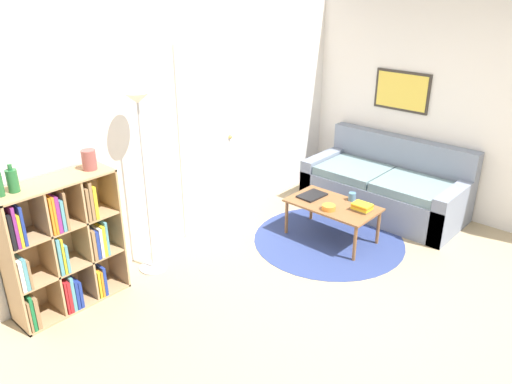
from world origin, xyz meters
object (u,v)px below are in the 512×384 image
object	(u,v)px
floor_lamp	(141,134)
coffee_table	(332,207)
cup	(352,197)
bottle_middle	(13,180)
bookshelf	(60,247)
laptop	(312,195)
bowl	(329,207)
couch	(387,188)
vase_on_shelf	(89,160)

from	to	relation	value
floor_lamp	coffee_table	distance (m)	2.18
cup	bottle_middle	world-z (taller)	bottle_middle
bookshelf	bottle_middle	bearing A→B (deg)	178.70
floor_lamp	laptop	world-z (taller)	floor_lamp
laptop	bottle_middle	bearing A→B (deg)	164.90
bookshelf	bottle_middle	distance (m)	0.73
bookshelf	bowl	xyz separation A→B (m)	(2.38, -1.08, -0.13)
bookshelf	cup	world-z (taller)	bookshelf
cup	bottle_middle	distance (m)	3.31
floor_lamp	coffee_table	xyz separation A→B (m)	(1.68, -0.96, -1.01)
couch	bowl	size ratio (longest dim) A/B	13.01
bookshelf	bowl	bearing A→B (deg)	-24.42
couch	vase_on_shelf	distance (m)	3.54
cup	floor_lamp	bearing A→B (deg)	150.69
cup	vase_on_shelf	world-z (taller)	vase_on_shelf
laptop	vase_on_shelf	distance (m)	2.44
vase_on_shelf	cup	bearing A→B (deg)	-25.55
laptop	vase_on_shelf	size ratio (longest dim) A/B	1.87
bottle_middle	bookshelf	bearing A→B (deg)	-1.30
couch	bowl	xyz separation A→B (m)	(-1.21, 0.03, 0.16)
bookshelf	cup	size ratio (longest dim) A/B	12.97
floor_lamp	couch	world-z (taller)	floor_lamp
couch	cup	world-z (taller)	couch
cup	couch	bearing A→B (deg)	1.70
couch	bottle_middle	bearing A→B (deg)	163.82
laptop	coffee_table	bearing A→B (deg)	-92.76
bowl	cup	xyz separation A→B (m)	(0.36, -0.06, 0.02)
bowl	bookshelf	bearing A→B (deg)	155.58
coffee_table	couch	bearing A→B (deg)	-4.22
coffee_table	cup	bearing A→B (deg)	-25.87
bottle_middle	floor_lamp	bearing A→B (deg)	-4.17
cup	bowl	bearing A→B (deg)	171.25
coffee_table	vase_on_shelf	xyz separation A→B (m)	(-2.16, 1.03, 0.88)
bottle_middle	vase_on_shelf	world-z (taller)	bottle_middle
bookshelf	cup	bearing A→B (deg)	-22.51
bowl	bottle_middle	distance (m)	2.97
coffee_table	laptop	xyz separation A→B (m)	(0.01, 0.28, 0.05)
coffee_table	laptop	size ratio (longest dim) A/B	3.00
couch	laptop	size ratio (longest dim) A/B	5.83
coffee_table	laptop	bearing A→B (deg)	87.24
bookshelf	bowl	size ratio (longest dim) A/B	8.16
vase_on_shelf	bowl	bearing A→B (deg)	-28.20
floor_lamp	laptop	xyz separation A→B (m)	(1.69, -0.68, -0.95)
cup	bookshelf	bearing A→B (deg)	157.49
laptop	bowl	world-z (taller)	bowl
couch	laptop	world-z (taller)	couch
cup	vase_on_shelf	distance (m)	2.75
couch	floor_lamp	bearing A→B (deg)	159.26
bookshelf	couch	xyz separation A→B (m)	(3.59, -1.11, -0.29)
coffee_table	bottle_middle	size ratio (longest dim) A/B	4.35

